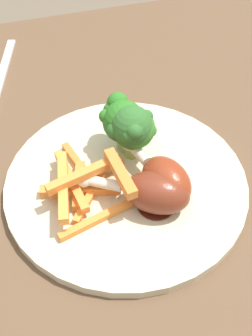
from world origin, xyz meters
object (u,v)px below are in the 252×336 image
(chicken_drumstick_far, at_px, (163,178))
(carrot_fries_pile, at_px, (84,184))
(chicken_drumstick_near, at_px, (152,192))
(fork, at_px, (2,75))
(broccoli_floret_front, at_px, (131,127))
(dining_table, at_px, (122,253))
(broccoli_floret_middle, at_px, (134,128))
(broccoli_floret_back, at_px, (123,120))
(dinner_plate, at_px, (126,183))

(chicken_drumstick_far, bearing_deg, carrot_fries_pile, 163.94)
(chicken_drumstick_near, xyz_separation_m, fork, (-0.13, 0.30, -0.03))
(carrot_fries_pile, distance_m, chicken_drumstick_near, 0.08)
(broccoli_floret_front, distance_m, chicken_drumstick_far, 0.07)
(dining_table, xyz_separation_m, carrot_fries_pile, (-0.04, 0.02, 0.14))
(dining_table, relative_size, broccoli_floret_middle, 14.32)
(broccoli_floret_back, relative_size, chicken_drumstick_near, 0.56)
(dinner_plate, height_order, carrot_fries_pile, carrot_fries_pile)
(dinner_plate, bearing_deg, chicken_drumstick_far, -40.19)
(dining_table, distance_m, dinner_plate, 0.12)
(broccoli_floret_middle, bearing_deg, dinner_plate, -118.74)
(dinner_plate, height_order, broccoli_floret_back, broccoli_floret_back)
(dining_table, bearing_deg, broccoli_floret_middle, 60.39)
(broccoli_floret_middle, xyz_separation_m, chicken_drumstick_near, (-0.01, -0.08, -0.02))
(broccoli_floret_front, relative_size, carrot_fries_pile, 0.53)
(chicken_drumstick_near, distance_m, chicken_drumstick_far, 0.02)
(broccoli_floret_back, xyz_separation_m, chicken_drumstick_near, (0.00, -0.10, -0.02))
(fork, bearing_deg, chicken_drumstick_far, -136.75)
(broccoli_floret_front, bearing_deg, carrot_fries_pile, -148.40)
(broccoli_floret_back, relative_size, fork, 0.36)
(broccoli_floret_back, xyz_separation_m, carrot_fries_pile, (-0.06, -0.06, -0.03))
(dining_table, relative_size, fork, 5.01)
(carrot_fries_pile, xyz_separation_m, chicken_drumstick_near, (0.07, -0.04, 0.01))
(dinner_plate, height_order, broccoli_floret_front, broccoli_floret_front)
(broccoli_floret_middle, height_order, broccoli_floret_back, broccoli_floret_back)
(broccoli_floret_middle, height_order, carrot_fries_pile, broccoli_floret_middle)
(broccoli_floret_front, height_order, carrot_fries_pile, broccoli_floret_front)
(dinner_plate, distance_m, carrot_fries_pile, 0.05)
(carrot_fries_pile, bearing_deg, chicken_drumstick_near, -29.73)
(chicken_drumstick_near, bearing_deg, carrot_fries_pile, 150.27)
(chicken_drumstick_near, bearing_deg, dinner_plate, 110.40)
(broccoli_floret_middle, bearing_deg, broccoli_floret_front, -156.58)
(dinner_plate, relative_size, broccoli_floret_middle, 4.21)
(dinner_plate, xyz_separation_m, carrot_fries_pile, (-0.05, -0.00, 0.02))
(dining_table, height_order, dinner_plate, dinner_plate)
(carrot_fries_pile, bearing_deg, broccoli_floret_middle, 31.18)
(chicken_drumstick_near, bearing_deg, broccoli_floret_middle, 86.15)
(dinner_plate, bearing_deg, broccoli_floret_front, 64.90)
(dining_table, distance_m, broccoli_floret_middle, 0.18)
(chicken_drumstick_near, height_order, chicken_drumstick_far, chicken_drumstick_far)
(dinner_plate, distance_m, chicken_drumstick_far, 0.05)
(chicken_drumstick_far, bearing_deg, chicken_drumstick_near, -144.28)
(broccoli_floret_back, bearing_deg, chicken_drumstick_near, -87.94)
(dinner_plate, bearing_deg, fork, 114.06)
(dinner_plate, distance_m, broccoli_floret_back, 0.07)
(broccoli_floret_front, bearing_deg, broccoli_floret_middle, 23.42)
(carrot_fries_pile, xyz_separation_m, chicken_drumstick_far, (0.08, -0.02, 0.01))
(dining_table, xyz_separation_m, chicken_drumstick_near, (0.03, -0.02, 0.14))
(dining_table, distance_m, chicken_drumstick_far, 0.15)
(broccoli_floret_front, bearing_deg, dinner_plate, -115.10)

